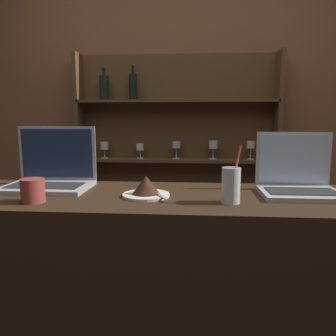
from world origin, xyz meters
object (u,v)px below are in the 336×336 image
object	(u,v)px
laptop_near	(51,174)
coffee_cup	(33,191)
water_glass	(231,185)
laptop_far	(298,181)
cake_plate	(146,188)

from	to	relation	value
laptop_near	coffee_cup	distance (m)	0.25
water_glass	laptop_near	bearing A→B (deg)	164.33
laptop_far	laptop_near	bearing A→B (deg)	177.91
water_glass	coffee_cup	size ratio (longest dim) A/B	2.40
cake_plate	coffee_cup	size ratio (longest dim) A/B	2.20
cake_plate	water_glass	bearing A→B (deg)	-13.44
water_glass	coffee_cup	bearing A→B (deg)	-176.49
laptop_far	water_glass	xyz separation A→B (m)	(-0.27, -0.17, 0.01)
cake_plate	coffee_cup	distance (m)	0.39
laptop_far	cake_plate	xyz separation A→B (m)	(-0.58, -0.09, -0.02)
laptop_near	cake_plate	bearing A→B (deg)	-17.24
cake_plate	water_glass	world-z (taller)	water_glass
laptop_far	water_glass	world-z (taller)	laptop_far
laptop_far	coffee_cup	xyz separation A→B (m)	(-0.95, -0.21, -0.01)
laptop_near	laptop_far	world-z (taller)	laptop_near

